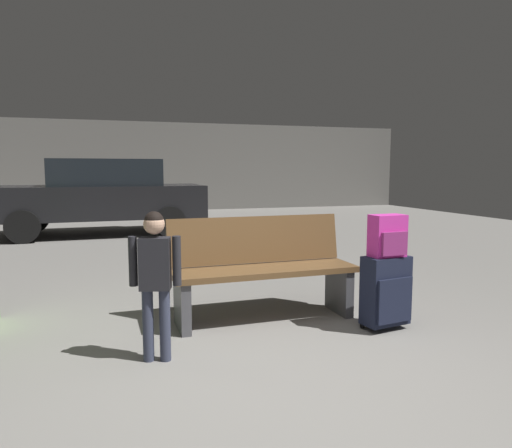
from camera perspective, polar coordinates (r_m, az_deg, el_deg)
ground_plane at (r=6.65m, az=-8.54°, el=-5.22°), size 18.00×18.00×0.10m
garage_back_wall at (r=15.33m, az=-13.85°, el=6.76°), size 18.00×0.12×2.80m
bench at (r=4.14m, az=0.74°, el=-5.43°), size 1.61×0.56×0.89m
suitcase at (r=4.02m, az=15.48°, el=-7.81°), size 0.41×0.28×0.60m
backpack_bright at (r=3.93m, az=15.68°, el=-1.44°), size 0.29×0.21×0.34m
child at (r=3.25m, az=-12.13°, el=-5.45°), size 0.34×0.24×1.03m
parked_car_far at (r=9.99m, az=-18.29°, el=3.40°), size 4.13×1.86×1.51m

